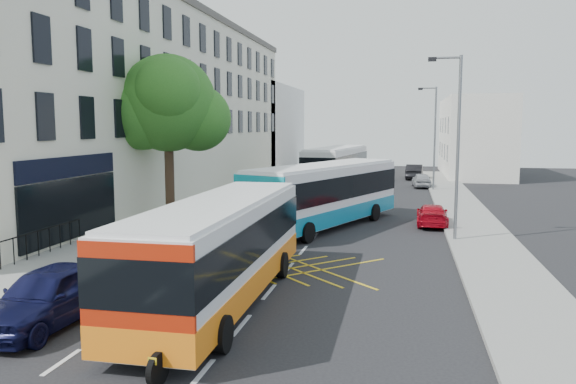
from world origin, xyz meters
The scene contains 20 objects.
ground centered at (0.00, 0.00, 0.00)m, with size 120.00×120.00×0.00m, color black.
pavement_left centered at (-8.50, 15.00, 0.07)m, with size 5.00×70.00×0.15m, color gray.
pavement_right centered at (7.50, 15.00, 0.07)m, with size 3.00×70.00×0.15m, color gray.
terrace_main centered at (-14.00, 24.49, 6.76)m, with size 8.30×45.00×13.50m.
terrace_far centered at (-14.00, 55.00, 5.00)m, with size 8.00×20.00×10.00m, color silver.
building_right centered at (11.00, 48.00, 4.00)m, with size 6.00×18.00×8.00m, color silver.
street_tree centered at (-8.51, 14.97, 6.29)m, with size 6.30×5.70×8.80m.
lamp_near centered at (6.20, 12.00, 4.62)m, with size 1.45×0.15×8.00m.
lamp_far centered at (6.20, 32.00, 4.62)m, with size 1.45×0.15×8.00m.
railings centered at (-9.70, 5.30, 0.72)m, with size 0.08×5.60×1.14m, color black, non-canonical shape.
bus_near centered at (-1.15, 1.78, 1.59)m, with size 2.74×10.74×3.02m.
bus_mid centered at (0.12, 14.52, 1.70)m, with size 6.71×11.63×3.22m.
bus_far centered at (-1.51, 32.89, 1.79)m, with size 4.20×12.30×3.39m.
motorbike centered at (-0.55, -2.84, 0.96)m, with size 0.77×2.30×2.04m.
parked_car_blue centered at (-4.90, -0.95, 0.77)m, with size 1.82×4.53×1.54m, color #0D0F35.
parked_car_silver centered at (-4.90, 4.59, 0.66)m, with size 1.41×4.04×1.33m, color #9A9CA1.
red_hatchback centered at (5.50, 16.13, 0.56)m, with size 1.56×3.84×1.11m, color #B10717.
distant_car_grey centered at (0.28, 38.57, 0.70)m, with size 2.31×5.00×1.39m, color #46494E.
distant_car_silver centered at (5.45, 34.67, 0.61)m, with size 1.43×3.57×1.22m, color #9C9DA3.
distant_car_dark centered at (4.97, 42.14, 0.72)m, with size 1.52×4.35×1.43m, color black.
Camera 1 is at (4.05, -13.48, 5.14)m, focal length 35.00 mm.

